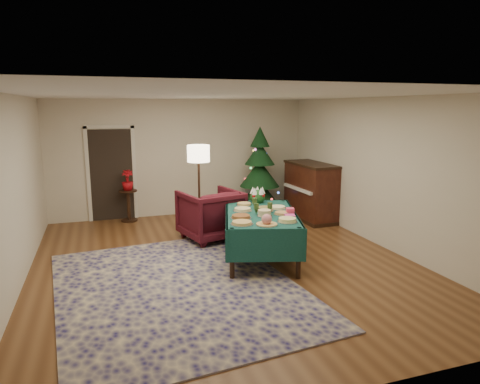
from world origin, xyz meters
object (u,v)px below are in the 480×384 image
object	(u,v)px
side_table	(129,206)
buffet_table	(261,222)
floor_lamp	(199,159)
gift_box	(290,211)
christmas_tree	(260,175)
potted_plant	(128,185)
piano	(311,192)
armchair	(211,212)

from	to	relation	value
side_table	buffet_table	bearing A→B (deg)	-58.60
floor_lamp	gift_box	bearing A→B (deg)	-60.25
gift_box	christmas_tree	size ratio (longest dim) A/B	0.06
side_table	christmas_tree	world-z (taller)	christmas_tree
side_table	potted_plant	size ratio (longest dim) A/B	1.57
buffet_table	floor_lamp	distance (m)	1.99
potted_plant	piano	distance (m)	4.11
gift_box	floor_lamp	size ratio (longest dim) A/B	0.07
gift_box	piano	world-z (taller)	piano
floor_lamp	potted_plant	distance (m)	2.10
armchair	piano	xyz separation A→B (m)	(2.54, 0.74, 0.10)
christmas_tree	gift_box	bearing A→B (deg)	-101.96
armchair	potted_plant	distance (m)	2.35
gift_box	christmas_tree	distance (m)	3.19
potted_plant	christmas_tree	size ratio (longest dim) A/B	0.22
side_table	piano	size ratio (longest dim) A/B	0.47
piano	floor_lamp	bearing A→B (deg)	-171.42
christmas_tree	armchair	bearing A→B (deg)	-135.88
floor_lamp	potted_plant	size ratio (longest dim) A/B	3.99
side_table	piano	xyz separation A→B (m)	(3.95, -1.11, 0.29)
christmas_tree	piano	xyz separation A→B (m)	(0.93, -0.81, -0.31)
buffet_table	armchair	bearing A→B (deg)	111.89
armchair	christmas_tree	size ratio (longest dim) A/B	0.51
floor_lamp	potted_plant	world-z (taller)	floor_lamp
gift_box	potted_plant	distance (m)	4.15
gift_box	armchair	distance (m)	1.85
buffet_table	floor_lamp	bearing A→B (deg)	111.98
gift_box	potted_plant	xyz separation A→B (m)	(-2.35, 3.42, -0.00)
armchair	potted_plant	xyz separation A→B (m)	(-1.41, 1.86, 0.30)
buffet_table	armchair	xyz separation A→B (m)	(-0.53, 1.31, -0.10)
potted_plant	christmas_tree	bearing A→B (deg)	-5.68
floor_lamp	piano	size ratio (longest dim) A/B	1.19
armchair	side_table	xyz separation A→B (m)	(-1.41, 1.86, -0.19)
christmas_tree	piano	distance (m)	1.27
gift_box	floor_lamp	distance (m)	2.29
gift_box	armchair	xyz separation A→B (m)	(-0.95, 1.56, -0.31)
armchair	floor_lamp	bearing A→B (deg)	-82.13
armchair	floor_lamp	distance (m)	1.06
side_table	christmas_tree	xyz separation A→B (m)	(3.01, -0.30, 0.59)
gift_box	side_table	xyz separation A→B (m)	(-2.35, 3.42, -0.49)
buffet_table	piano	bearing A→B (deg)	45.64
piano	armchair	bearing A→B (deg)	-163.67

